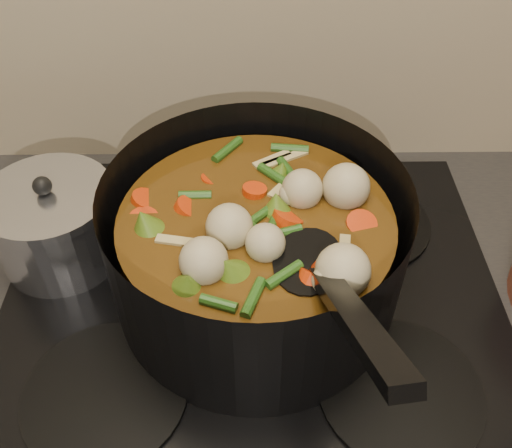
{
  "coord_description": "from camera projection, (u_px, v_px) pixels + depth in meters",
  "views": [
    {
      "loc": [
        -0.0,
        1.49,
        1.5
      ],
      "look_at": [
        0.0,
        1.94,
        1.05
      ],
      "focal_mm": 40.0,
      "sensor_mm": 36.0,
      "label": 1
    }
  ],
  "objects": [
    {
      "name": "stovetop",
      "position": [
        253.0,
        302.0,
        0.72
      ],
      "size": [
        0.62,
        0.54,
        0.03
      ],
      "color": "black",
      "rests_on": "counter"
    },
    {
      "name": "stockpot",
      "position": [
        256.0,
        249.0,
        0.66
      ],
      "size": [
        0.36,
        0.46,
        0.25
      ],
      "rotation": [
        0.0,
        0.0,
        -0.06
      ],
      "color": "black",
      "rests_on": "stovetop"
    },
    {
      "name": "saucepan",
      "position": [
        56.0,
        224.0,
        0.73
      ],
      "size": [
        0.16,
        0.16,
        0.13
      ],
      "rotation": [
        0.0,
        0.0,
        -0.21
      ],
      "color": "silver",
      "rests_on": "stovetop"
    }
  ]
}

